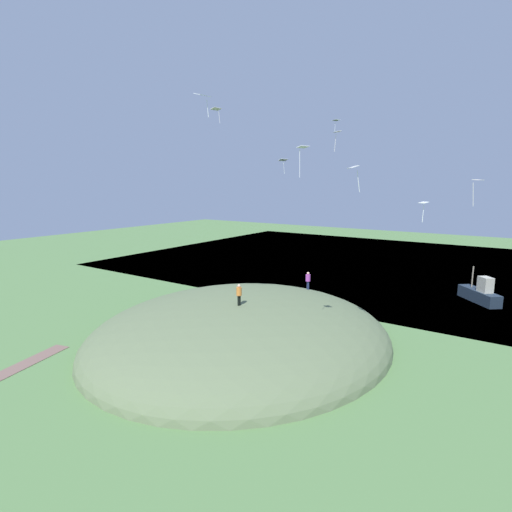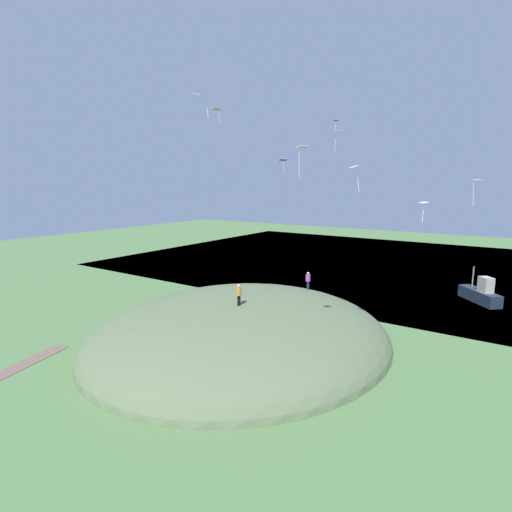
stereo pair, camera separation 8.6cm
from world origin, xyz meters
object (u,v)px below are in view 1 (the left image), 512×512
object	(u,v)px
kite_2	(354,169)
kite_4	(337,133)
person_with_child	(308,279)
kite_8	(423,204)
person_on_hilltop	(239,292)
kite_5	(216,109)
kite_7	(302,150)
kite_0	(336,121)
boat_on_lake	(480,294)
kite_1	(283,161)
kite_3	(203,96)
kite_6	(477,182)
mooring_post	(254,294)

from	to	relation	value
kite_2	kite_4	bearing A→B (deg)	-153.33
person_with_child	kite_8	distance (m)	13.90
person_on_hilltop	kite_4	world-z (taller)	kite_4
person_on_hilltop	person_with_child	distance (m)	10.13
kite_4	kite_5	bearing A→B (deg)	-38.64
kite_5	kite_7	xyz separation A→B (m)	(9.43, 13.85, -4.94)
kite_5	kite_0	bearing A→B (deg)	158.57
boat_on_lake	kite_2	bearing A→B (deg)	-54.95
kite_1	kite_5	bearing A→B (deg)	-6.58
kite_4	kite_5	distance (m)	12.55
kite_3	kite_6	distance (m)	20.06
boat_on_lake	kite_3	bearing A→B (deg)	-70.62
kite_0	kite_6	size ratio (longest dim) A/B	0.72
kite_4	kite_2	bearing A→B (deg)	26.67
kite_4	kite_7	distance (m)	20.37
person_with_child	kite_8	world-z (taller)	kite_8
kite_0	kite_3	distance (m)	22.83
kite_6	mooring_post	bearing A→B (deg)	-98.17
kite_1	kite_6	size ratio (longest dim) A/B	0.87
kite_2	kite_3	distance (m)	11.09
kite_1	kite_7	xyz separation A→B (m)	(19.64, 12.67, -0.85)
kite_2	kite_0	bearing A→B (deg)	-153.71
person_with_child	kite_7	xyz separation A→B (m)	(13.35, 6.09, 10.70)
kite_4	kite_7	size ratio (longest dim) A/B	1.18
kite_5	kite_6	bearing A→B (deg)	97.79
kite_0	kite_4	world-z (taller)	kite_0
kite_3	kite_1	bearing A→B (deg)	-166.00
kite_1	kite_3	distance (m)	19.49
person_on_hilltop	kite_6	world-z (taller)	kite_6
boat_on_lake	kite_1	xyz separation A→B (m)	(7.95, -20.04, 14.24)
boat_on_lake	kite_4	size ratio (longest dim) A/B	2.47
kite_7	kite_8	size ratio (longest dim) A/B	1.22
boat_on_lake	person_on_hilltop	bearing A→B (deg)	-70.92
kite_1	kite_7	distance (m)	23.39
kite_8	mooring_post	bearing A→B (deg)	-109.44
kite_4	mooring_post	distance (m)	19.19
kite_2	kite_8	bearing A→B (deg)	144.22
person_with_child	kite_1	world-z (taller)	kite_1
kite_7	kite_2	bearing A→B (deg)	161.88
mooring_post	kite_6	bearing A→B (deg)	81.83
kite_1	kite_6	distance (m)	21.60
kite_1	mooring_post	bearing A→B (deg)	-14.89
kite_2	kite_4	size ratio (longest dim) A/B	0.82
boat_on_lake	kite_5	size ratio (longest dim) A/B	3.71
kite_8	kite_5	bearing A→B (deg)	-91.71
kite_4	kite_5	world-z (taller)	kite_5
person_with_child	kite_1	distance (m)	14.71
boat_on_lake	person_with_child	size ratio (longest dim) A/B	2.92
person_on_hilltop	mooring_post	distance (m)	14.52
kite_1	kite_8	size ratio (longest dim) A/B	1.19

